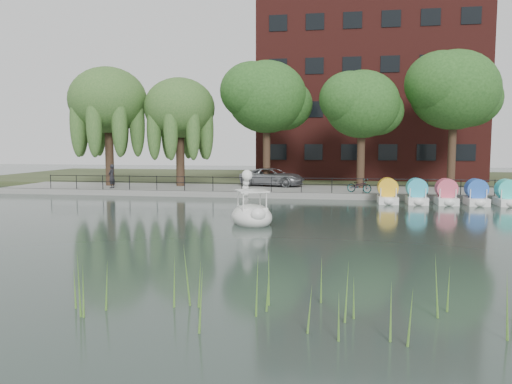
% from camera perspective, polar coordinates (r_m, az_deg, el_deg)
% --- Properties ---
extents(ground_plane, '(120.00, 120.00, 0.00)m').
position_cam_1_polar(ground_plane, '(20.37, -3.24, -4.70)').
color(ground_plane, '#3D4D47').
extents(promenade, '(40.00, 6.00, 0.40)m').
position_cam_1_polar(promenade, '(35.99, 2.33, 0.11)').
color(promenade, gray).
rests_on(promenade, ground_plane).
extents(kerb, '(40.00, 0.25, 0.40)m').
position_cam_1_polar(kerb, '(33.08, 1.70, -0.38)').
color(kerb, gray).
rests_on(kerb, ground_plane).
extents(land_strip, '(60.00, 22.00, 0.36)m').
position_cam_1_polar(land_strip, '(49.87, 4.31, 1.60)').
color(land_strip, '#47512D').
rests_on(land_strip, ground_plane).
extents(railing, '(32.00, 0.05, 1.00)m').
position_cam_1_polar(railing, '(33.20, 1.76, 1.28)').
color(railing, black).
rests_on(railing, promenade).
extents(apartment_building, '(20.00, 10.07, 18.00)m').
position_cam_1_polar(apartment_building, '(49.92, 12.60, 12.04)').
color(apartment_building, '#4C1E16').
rests_on(apartment_building, land_strip).
extents(willow_left, '(5.88, 5.88, 9.01)m').
position_cam_1_polar(willow_left, '(40.17, -16.57, 9.98)').
color(willow_left, '#473323').
rests_on(willow_left, promenade).
extents(willow_mid, '(5.32, 5.32, 8.15)m').
position_cam_1_polar(willow_mid, '(38.53, -8.73, 9.41)').
color(willow_mid, '#473323').
rests_on(willow_mid, promenade).
extents(broadleaf_center, '(6.00, 6.00, 9.25)m').
position_cam_1_polar(broadleaf_center, '(38.10, 1.23, 10.75)').
color(broadleaf_center, '#473323').
rests_on(broadleaf_center, promenade).
extents(broadleaf_right, '(5.40, 5.40, 8.32)m').
position_cam_1_polar(broadleaf_right, '(37.20, 12.01, 9.71)').
color(broadleaf_right, '#473323').
rests_on(broadleaf_right, promenade).
extents(broadleaf_far, '(6.30, 6.30, 9.71)m').
position_cam_1_polar(broadleaf_far, '(39.09, 21.71, 10.72)').
color(broadleaf_far, '#473323').
rests_on(broadleaf_far, promenade).
extents(minivan, '(3.72, 6.03, 1.56)m').
position_cam_1_polar(minivan, '(37.89, 1.90, 1.87)').
color(minivan, gray).
rests_on(minivan, promenade).
extents(bicycle, '(1.33, 1.80, 1.00)m').
position_cam_1_polar(bicycle, '(33.47, 11.72, 0.78)').
color(bicycle, gray).
rests_on(bicycle, promenade).
extents(pedestrian, '(0.54, 0.75, 1.98)m').
position_cam_1_polar(pedestrian, '(37.45, -16.17, 1.93)').
color(pedestrian, black).
rests_on(pedestrian, promenade).
extents(swan_boat, '(2.75, 3.30, 2.40)m').
position_cam_1_polar(swan_boat, '(22.68, -0.53, -2.30)').
color(swan_boat, white).
rests_on(swan_boat, ground_plane).
extents(pedal_boat_row, '(11.35, 1.70, 1.40)m').
position_cam_1_polar(pedal_boat_row, '(32.22, 23.87, -0.28)').
color(pedal_boat_row, white).
rests_on(pedal_boat_row, ground_plane).
extents(reed_bank, '(24.00, 2.40, 1.20)m').
position_cam_1_polar(reed_bank, '(10.78, -3.92, -10.79)').
color(reed_bank, '#669938').
rests_on(reed_bank, ground_plane).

